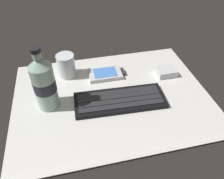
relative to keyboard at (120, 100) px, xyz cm
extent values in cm
cube|color=silver|center=(-1.86, 3.14, -1.81)|extent=(64.00, 48.00, 2.00)
cube|color=silver|center=(-1.86, -20.26, -0.41)|extent=(64.00, 1.20, 0.80)
cube|color=black|center=(0.00, 0.00, -0.11)|extent=(29.50, 12.40, 1.40)
cube|color=#28282B|center=(0.16, 3.30, 0.74)|extent=(26.75, 3.29, 0.30)
cube|color=#28282B|center=(0.05, 1.10, 0.74)|extent=(26.75, 3.29, 0.30)
cube|color=#28282B|center=(-0.05, -1.10, 0.74)|extent=(26.75, 3.29, 0.30)
cube|color=#28282B|center=(-0.16, -3.30, 0.74)|extent=(26.75, 3.29, 0.30)
cube|color=silver|center=(-1.36, 14.64, -0.11)|extent=(12.08, 7.73, 1.40)
cube|color=#4C8CEA|center=(-1.36, 14.64, 0.64)|extent=(8.47, 6.02, 0.10)
cube|color=#333338|center=(5.03, 14.57, -0.11)|extent=(0.84, 3.81, 1.12)
cylinder|color=silver|center=(-15.36, 18.07, 3.44)|extent=(6.40, 6.40, 8.50)
cylinder|color=yellow|center=(-15.36, 18.07, 2.45)|extent=(5.50, 5.50, 6.12)
cylinder|color=#9EC1A8|center=(-22.12, 3.65, 6.69)|extent=(6.60, 6.60, 15.00)
cone|color=#9EC1A8|center=(-22.12, 3.65, 15.59)|extent=(6.60, 6.60, 2.80)
cylinder|color=#9EC1A8|center=(-22.12, 3.65, 17.89)|extent=(2.51, 2.51, 1.80)
cylinder|color=black|center=(-22.12, 3.65, 19.39)|extent=(2.77, 2.77, 1.20)
cylinder|color=#2D2D38|center=(-22.12, 3.65, 7.44)|extent=(6.73, 6.73, 3.80)
cube|color=silver|center=(20.36, 10.36, 0.39)|extent=(7.04, 5.65, 2.40)
camera|label=1|loc=(-13.62, -48.49, 49.21)|focal=35.08mm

